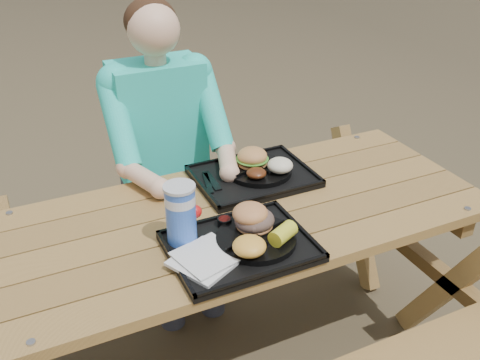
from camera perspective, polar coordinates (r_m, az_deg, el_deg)
name	(u,v)px	position (r m, az deg, el deg)	size (l,w,h in m)	color
ground	(240,359)	(2.41, 0.00, -18.53)	(60.00, 60.00, 0.00)	#999999
picnic_table	(240,292)	(2.14, 0.00, -11.82)	(1.80, 1.49, 0.75)	#999999
tray_near	(240,247)	(1.73, 0.00, -7.18)	(0.45, 0.35, 0.02)	black
tray_far	(253,177)	(2.11, 1.43, 0.31)	(0.45, 0.35, 0.02)	black
plate_near	(256,239)	(1.73, 1.73, -6.28)	(0.26, 0.26, 0.02)	black
plate_far	(259,170)	(2.12, 2.05, 1.07)	(0.26, 0.26, 0.02)	black
napkin_stack	(205,260)	(1.65, -3.76, -8.47)	(0.18, 0.18, 0.02)	silver
soda_cup	(181,215)	(1.69, -6.32, -3.73)	(0.10, 0.10, 0.19)	blue
condiment_bbq	(225,222)	(1.80, -1.65, -4.49)	(0.05, 0.05, 0.03)	#340705
condiment_mustard	(244,217)	(1.82, 0.44, -3.98)	(0.05, 0.05, 0.03)	orange
sandwich	(255,210)	(1.73, 1.57, -3.24)	(0.12, 0.12, 0.13)	#C77C46
mac_cheese	(249,246)	(1.64, 1.00, -7.07)	(0.10, 0.10, 0.05)	#F3B440
corn_cob	(283,234)	(1.69, 4.61, -5.72)	(0.09, 0.09, 0.05)	yellow
cutlery_far	(212,181)	(2.06, -3.01, -0.07)	(0.03, 0.15, 0.01)	black
burger	(252,152)	(2.12, 1.33, 2.97)	(0.12, 0.12, 0.11)	#C27F44
baked_beans	(256,173)	(2.04, 1.75, 0.74)	(0.08, 0.08, 0.04)	#532510
potato_salad	(280,165)	(2.08, 4.30, 1.57)	(0.10, 0.10, 0.06)	silver
diner	(164,169)	(2.45, -8.11, 1.21)	(0.48, 0.84, 1.28)	teal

